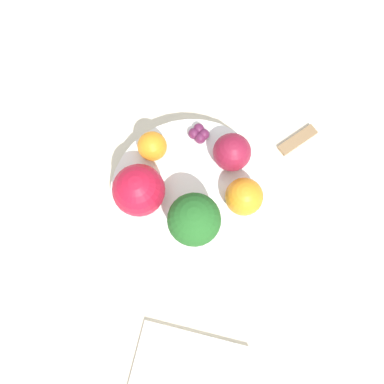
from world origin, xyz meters
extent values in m
plane|color=gray|center=(0.00, 0.00, 0.00)|extent=(6.00, 6.00, 0.00)
cube|color=beige|center=(0.00, 0.00, 0.01)|extent=(1.20, 1.20, 0.02)
cylinder|color=white|center=(0.00, 0.00, 0.04)|extent=(0.21, 0.21, 0.04)
cylinder|color=#99C17A|center=(0.04, 0.00, 0.07)|extent=(0.02, 0.02, 0.02)
sphere|color=#236023|center=(0.04, 0.00, 0.10)|extent=(0.06, 0.06, 0.06)
sphere|color=#B7142D|center=(0.00, -0.06, 0.09)|extent=(0.06, 0.06, 0.06)
sphere|color=maroon|center=(-0.04, 0.05, 0.09)|extent=(0.05, 0.05, 0.05)
sphere|color=orange|center=(-0.06, -0.05, 0.08)|extent=(0.04, 0.04, 0.04)
sphere|color=orange|center=(0.01, 0.06, 0.09)|extent=(0.05, 0.05, 0.05)
sphere|color=#5B1E42|center=(-0.07, 0.01, 0.07)|extent=(0.01, 0.01, 0.01)
sphere|color=#5B1E42|center=(-0.08, 0.02, 0.07)|extent=(0.01, 0.01, 0.01)
sphere|color=#5B1E42|center=(-0.08, 0.01, 0.07)|extent=(0.01, 0.01, 0.01)
sphere|color=#5B1E42|center=(-0.08, 0.01, 0.07)|extent=(0.01, 0.01, 0.01)
cube|color=olive|center=(-0.08, 0.15, 0.02)|extent=(0.05, 0.06, 0.01)
camera|label=1|loc=(0.12, -0.01, 0.51)|focal=35.00mm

